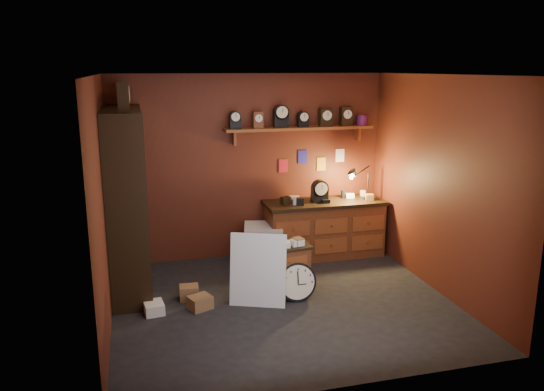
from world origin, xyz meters
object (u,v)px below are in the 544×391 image
Objects in this scene: shelving_unit at (124,193)px; workbench at (324,225)px; low_cabinet at (285,266)px; big_round_clock at (297,282)px.

shelving_unit reaches higher than workbench.
workbench is at bearing 43.64° from low_cabinet.
workbench is 1.52m from low_cabinet.
workbench is at bearing 9.87° from shelving_unit.
workbench reaches higher than big_round_clock.
big_round_clock is (1.98, -0.93, -1.02)m from shelving_unit.
workbench is 3.73× the size of big_round_clock.
big_round_clock is (-0.87, -1.42, -0.24)m from workbench.
shelving_unit reaches higher than low_cabinet.
shelving_unit is 5.35× the size of big_round_clock.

